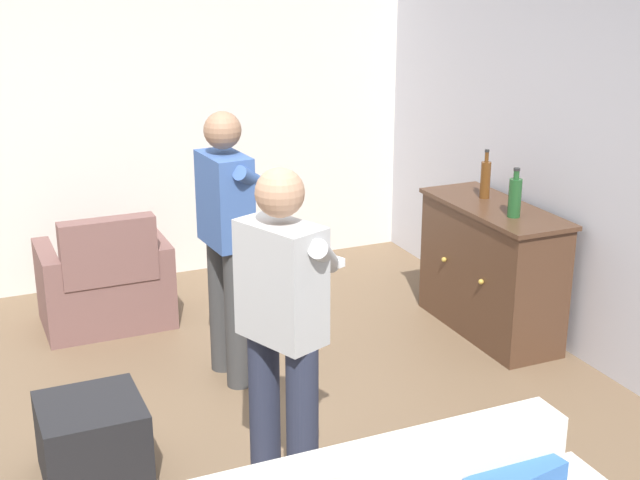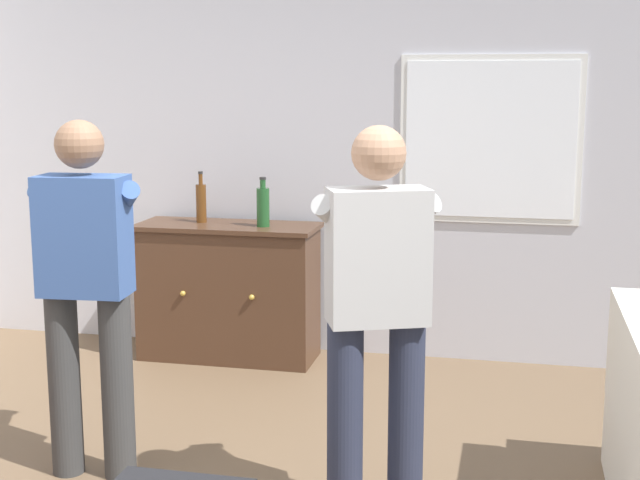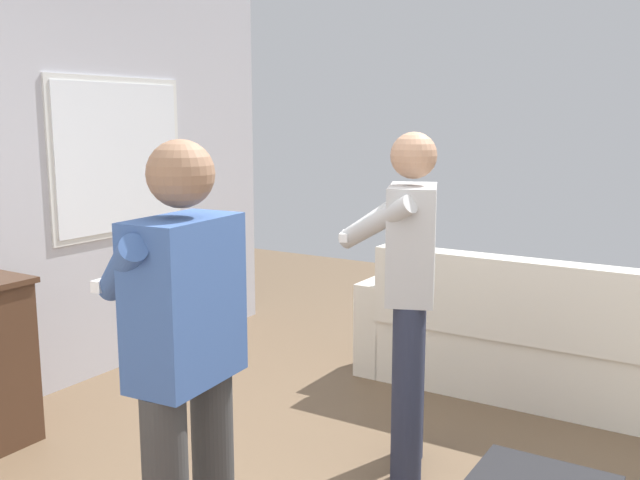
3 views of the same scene
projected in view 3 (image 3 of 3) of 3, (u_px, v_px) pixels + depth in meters
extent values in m
cube|color=silver|center=(119.00, 157.00, 4.85)|extent=(1.15, 0.02, 1.08)
cube|color=white|center=(119.00, 157.00, 4.85)|extent=(1.07, 0.03, 1.00)
cube|color=silver|center=(532.00, 364.00, 4.48)|extent=(0.55, 1.93, 0.42)
cube|color=silver|center=(526.00, 301.00, 4.23)|extent=(0.18, 1.93, 0.50)
cube|color=silver|center=(383.00, 323.00, 5.00)|extent=(0.55, 0.18, 0.64)
cube|color=#386BB7|center=(423.00, 292.00, 4.72)|extent=(0.21, 0.42, 0.36)
cube|color=#385693|center=(185.00, 301.00, 2.33)|extent=(0.42, 0.25, 0.55)
sphere|color=#8C664C|center=(181.00, 174.00, 2.26)|extent=(0.22, 0.22, 0.22)
cylinder|color=#385693|center=(121.00, 270.00, 2.28)|extent=(0.30, 0.42, 0.29)
cylinder|color=#385693|center=(168.00, 257.00, 2.48)|extent=(0.35, 0.39, 0.29)
cube|color=white|center=(111.00, 283.00, 2.47)|extent=(0.15, 0.05, 0.04)
cylinder|color=#282D42|center=(407.00, 395.00, 3.39)|extent=(0.15, 0.15, 0.88)
cylinder|color=#282D42|center=(410.00, 376.00, 3.64)|extent=(0.15, 0.15, 0.88)
cube|color=#B7B7B7|center=(412.00, 243.00, 3.39)|extent=(0.45, 0.35, 0.55)
sphere|color=tan|center=(414.00, 155.00, 3.32)|extent=(0.22, 0.22, 0.22)
cylinder|color=#B7B7B7|center=(376.00, 223.00, 3.29)|extent=(0.19, 0.45, 0.29)
cylinder|color=#B7B7B7|center=(381.00, 216.00, 3.51)|extent=(0.42, 0.31, 0.29)
cube|color=white|center=(345.00, 236.00, 3.44)|extent=(0.15, 0.09, 0.04)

